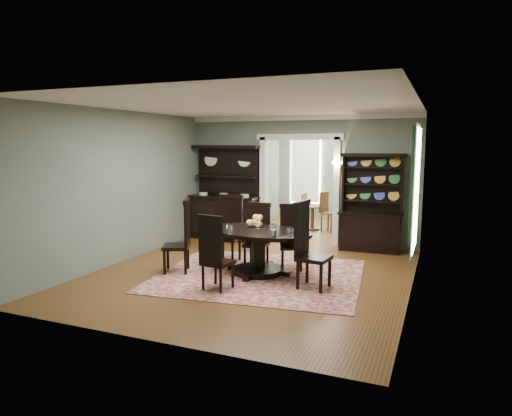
{
  "coord_description": "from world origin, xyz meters",
  "views": [
    {
      "loc": [
        3.13,
        -7.32,
        2.34
      ],
      "look_at": [
        -0.12,
        0.6,
        1.13
      ],
      "focal_mm": 32.0,
      "sensor_mm": 36.0,
      "label": 1
    }
  ],
  "objects_px": {
    "dining_table": "(259,243)",
    "welsh_dresser": "(371,216)",
    "sideboard": "(225,206)",
    "parlor_table": "(313,214)"
  },
  "relations": [
    {
      "from": "dining_table",
      "to": "parlor_table",
      "type": "height_order",
      "value": "dining_table"
    },
    {
      "from": "dining_table",
      "to": "welsh_dresser",
      "type": "xyz_separation_m",
      "value": [
        1.6,
        2.62,
        0.21
      ]
    },
    {
      "from": "dining_table",
      "to": "parlor_table",
      "type": "relative_size",
      "value": 3.11
    },
    {
      "from": "welsh_dresser",
      "to": "parlor_table",
      "type": "xyz_separation_m",
      "value": [
        -1.83,
        1.89,
        -0.34
      ]
    },
    {
      "from": "dining_table",
      "to": "parlor_table",
      "type": "distance_m",
      "value": 4.52
    },
    {
      "from": "dining_table",
      "to": "sideboard",
      "type": "xyz_separation_m",
      "value": [
        -1.94,
        2.58,
        0.24
      ]
    },
    {
      "from": "sideboard",
      "to": "dining_table",
      "type": "bearing_deg",
      "value": -51.73
    },
    {
      "from": "sideboard",
      "to": "welsh_dresser",
      "type": "height_order",
      "value": "sideboard"
    },
    {
      "from": "dining_table",
      "to": "welsh_dresser",
      "type": "distance_m",
      "value": 3.08
    },
    {
      "from": "sideboard",
      "to": "welsh_dresser",
      "type": "distance_m",
      "value": 3.53
    }
  ]
}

